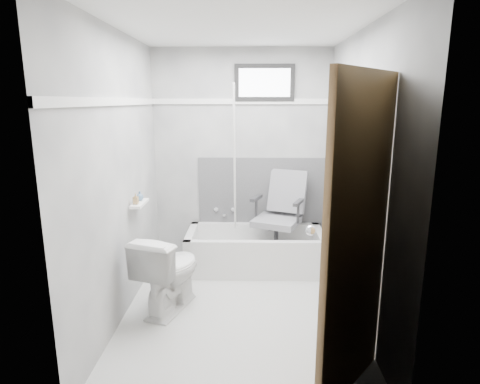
{
  "coord_description": "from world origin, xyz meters",
  "views": [
    {
      "loc": [
        0.07,
        -3.27,
        1.83
      ],
      "look_at": [
        0.0,
        0.35,
        1.0
      ],
      "focal_mm": 30.0,
      "sensor_mm": 36.0,
      "label": 1
    }
  ],
  "objects_px": {
    "door": "(419,262)",
    "soap_bottle_a": "(136,199)",
    "bathtub": "(255,250)",
    "office_chair": "(277,215)",
    "toilet": "(169,272)",
    "soap_bottle_b": "(140,196)"
  },
  "relations": [
    {
      "from": "door",
      "to": "soap_bottle_a",
      "type": "xyz_separation_m",
      "value": [
        -1.92,
        1.5,
        -0.03
      ]
    },
    {
      "from": "bathtub",
      "to": "office_chair",
      "type": "bearing_deg",
      "value": 12.09
    },
    {
      "from": "toilet",
      "to": "soap_bottle_b",
      "type": "distance_m",
      "value": 0.77
    },
    {
      "from": "office_chair",
      "to": "toilet",
      "type": "bearing_deg",
      "value": -113.78
    },
    {
      "from": "toilet",
      "to": "door",
      "type": "distance_m",
      "value": 2.16
    },
    {
      "from": "door",
      "to": "soap_bottle_b",
      "type": "bearing_deg",
      "value": 139.58
    },
    {
      "from": "bathtub",
      "to": "door",
      "type": "relative_size",
      "value": 0.75
    },
    {
      "from": "bathtub",
      "to": "soap_bottle_b",
      "type": "height_order",
      "value": "soap_bottle_b"
    },
    {
      "from": "bathtub",
      "to": "soap_bottle_a",
      "type": "height_order",
      "value": "soap_bottle_a"
    },
    {
      "from": "soap_bottle_b",
      "to": "door",
      "type": "bearing_deg",
      "value": -40.42
    },
    {
      "from": "bathtub",
      "to": "toilet",
      "type": "height_order",
      "value": "toilet"
    },
    {
      "from": "soap_bottle_a",
      "to": "soap_bottle_b",
      "type": "distance_m",
      "value": 0.14
    },
    {
      "from": "toilet",
      "to": "soap_bottle_a",
      "type": "distance_m",
      "value": 0.72
    },
    {
      "from": "office_chair",
      "to": "door",
      "type": "bearing_deg",
      "value": -52.91
    },
    {
      "from": "office_chair",
      "to": "soap_bottle_b",
      "type": "distance_m",
      "value": 1.51
    },
    {
      "from": "soap_bottle_a",
      "to": "toilet",
      "type": "bearing_deg",
      "value": -32.36
    },
    {
      "from": "door",
      "to": "soap_bottle_a",
      "type": "relative_size",
      "value": 20.8
    },
    {
      "from": "toilet",
      "to": "soap_bottle_b",
      "type": "height_order",
      "value": "soap_bottle_b"
    },
    {
      "from": "bathtub",
      "to": "door",
      "type": "height_order",
      "value": "door"
    },
    {
      "from": "bathtub",
      "to": "soap_bottle_b",
      "type": "xyz_separation_m",
      "value": [
        -1.1,
        -0.57,
        0.75
      ]
    },
    {
      "from": "door",
      "to": "soap_bottle_b",
      "type": "xyz_separation_m",
      "value": [
        -1.92,
        1.64,
        -0.04
      ]
    },
    {
      "from": "bathtub",
      "to": "toilet",
      "type": "bearing_deg",
      "value": -130.27
    }
  ]
}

